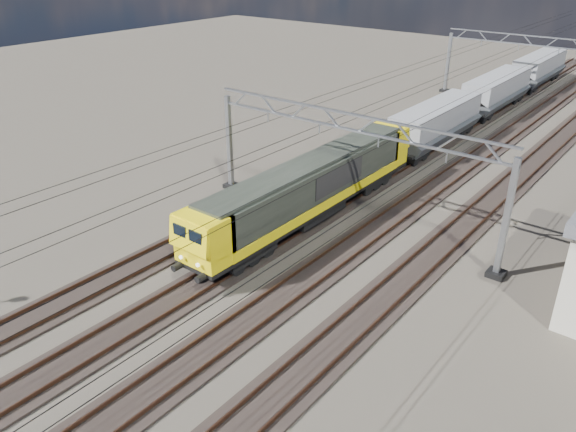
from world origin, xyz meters
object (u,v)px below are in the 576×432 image
Objects in this scene: hopper_wagon_lead at (436,122)px; hopper_wagon_third at (539,67)px; catenary_gantry_far at (535,68)px; hopper_wagon_mid at (497,90)px; catenary_gantry_mid at (346,166)px; locomotive at (312,186)px.

hopper_wagon_third is at bearing 90.00° from hopper_wagon_lead.
hopper_wagon_mid is (-2.00, -4.74, -1.67)m from catenary_gantry_far.
locomotive is (-2.00, -0.64, -1.58)m from catenary_gantry_mid.
catenary_gantry_far is at bearing 90.00° from catenary_gantry_mid.
hopper_wagon_third is (0.00, 28.40, 0.00)m from hopper_wagon_lead.
locomotive is at bearing -162.31° from catenary_gantry_mid.
catenary_gantry_mid is 17.26m from hopper_wagon_lead.
hopper_wagon_third is (0.00, 14.20, 0.00)m from hopper_wagon_mid.
hopper_wagon_lead is at bearing -96.03° from catenary_gantry_far.
locomotive is at bearing -90.00° from hopper_wagon_mid.
locomotive is at bearing -90.00° from hopper_wagon_lead.
catenary_gantry_mid is 45.53m from hopper_wagon_third.
catenary_gantry_mid is 31.37m from hopper_wagon_mid.
catenary_gantry_mid is 36.00m from catenary_gantry_far.
catenary_gantry_far is at bearing 67.13° from hopper_wagon_mid.
catenary_gantry_mid is at bearing -86.34° from hopper_wagon_mid.
locomotive is 1.62× the size of hopper_wagon_lead.
hopper_wagon_mid is at bearing 93.66° from catenary_gantry_mid.
catenary_gantry_mid is 1.53× the size of hopper_wagon_mid.
catenary_gantry_mid is at bearing -83.31° from hopper_wagon_lead.
hopper_wagon_mid is at bearing -90.00° from hopper_wagon_third.
catenary_gantry_mid is 2.63m from locomotive.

